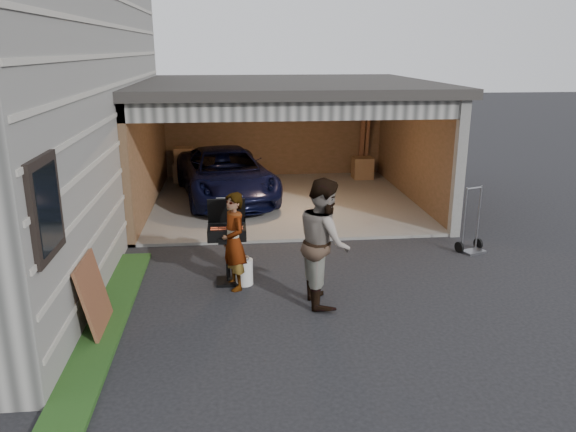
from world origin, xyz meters
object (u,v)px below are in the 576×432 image
Objects in this scene: bbq_grill at (227,235)px; hand_truck at (471,239)px; propane_tank at (244,272)px; plywood_panel at (94,296)px; man at (324,242)px; woman at (234,241)px; minivan at (226,177)px.

bbq_grill reaches higher than hand_truck.
plywood_panel is at bearing -145.91° from propane_tank.
hand_truck is (4.22, 1.08, 0.03)m from propane_tank.
bbq_grill is at bearing 40.05° from plywood_panel.
hand_truck is (3.07, 1.83, -0.70)m from man.
propane_tank is 0.34× the size of hand_truck.
bbq_grill is at bearing 155.99° from propane_tank.
woman is 0.82× the size of man.
bbq_grill is 1.30× the size of plywood_panel.
minivan is at bearing 118.24° from hand_truck.
plywood_panel is 0.83× the size of hand_truck.
woman is 1.50× the size of plywood_panel.
woman is (0.15, -5.31, 0.16)m from minivan.
man is 1.65m from bbq_grill.
minivan is 3.58× the size of hand_truck.
propane_tank is (0.25, -0.11, -0.58)m from bbq_grill.
minivan is at bearing 75.51° from plywood_panel.
propane_tank is (0.15, 0.12, -0.56)m from woman.
bbq_grill reaches higher than minivan.
hand_truck is (6.21, 2.43, -0.27)m from plywood_panel.
woman is 4.57m from hand_truck.
bbq_grill is (-1.40, 0.87, -0.15)m from man.
woman reaches higher than hand_truck.
propane_tank is 0.41× the size of plywood_panel.
woman is at bearing 33.68° from plywood_panel.
woman is 3.69× the size of propane_tank.
bbq_grill reaches higher than plywood_panel.
plywood_panel is at bearing -178.20° from hand_truck.
minivan is at bearing 90.59° from bbq_grill.
minivan is 3.29× the size of bbq_grill.
minivan is 4.29× the size of plywood_panel.
man is at bearing -33.32° from propane_tank.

